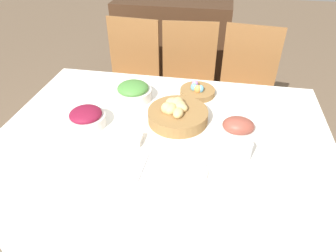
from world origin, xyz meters
name	(u,v)px	position (x,y,z in m)	size (l,w,h in m)	color
ground_plane	(167,213)	(0.00, 0.00, 0.00)	(12.00, 12.00, 0.00)	brown
dining_table	(167,174)	(0.00, 0.00, 0.37)	(1.65, 1.02, 0.74)	silver
chair_far_center	(188,83)	(0.01, 0.85, 0.53)	(0.46, 0.46, 0.97)	brown
chair_far_right	(245,88)	(0.46, 0.85, 0.53)	(0.47, 0.47, 0.97)	brown
chair_far_left	(130,78)	(-0.46, 0.85, 0.53)	(0.45, 0.45, 0.97)	brown
sideboard	(172,49)	(-0.25, 1.64, 0.47)	(1.11, 0.44, 0.95)	#3D2616
bread_basket	(177,114)	(0.05, 0.03, 0.79)	(0.31, 0.31, 0.11)	olive
egg_basket	(197,91)	(0.13, 0.32, 0.77)	(0.21, 0.21, 0.08)	olive
ham_platter	(238,126)	(0.36, 0.00, 0.77)	(0.24, 0.17, 0.08)	silver
beet_salad_bowl	(86,118)	(-0.40, -0.09, 0.79)	(0.19, 0.19, 0.10)	silver
green_salad_bowl	(133,92)	(-0.23, 0.20, 0.79)	(0.21, 0.21, 0.10)	silver
dinner_plate	(178,171)	(0.11, -0.34, 0.75)	(0.25, 0.25, 0.01)	silver
fork	(143,167)	(-0.04, -0.34, 0.75)	(0.02, 0.17, 0.00)	#B7B7BC
knife	(214,176)	(0.26, -0.34, 0.75)	(0.02, 0.17, 0.00)	#B7B7BC
spoon	(221,177)	(0.29, -0.34, 0.75)	(0.02, 0.17, 0.00)	#B7B7BC
drinking_cup	(242,150)	(0.38, -0.20, 0.79)	(0.08, 0.08, 0.09)	silver
butter_dish	(128,139)	(-0.15, -0.18, 0.76)	(0.13, 0.08, 0.03)	silver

